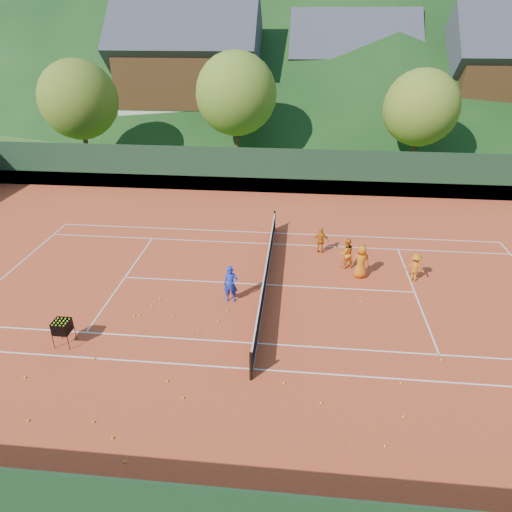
# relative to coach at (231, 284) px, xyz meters

# --- Properties ---
(ground) EXTENTS (400.00, 400.00, 0.00)m
(ground) POSITION_rel_coach_xyz_m (1.33, 1.43, -0.81)
(ground) COLOR #32561B
(ground) RESTS_ON ground
(clay_court) EXTENTS (40.00, 24.00, 0.02)m
(clay_court) POSITION_rel_coach_xyz_m (1.33, 1.43, -0.80)
(clay_court) COLOR #C3411F
(clay_court) RESTS_ON ground
(coach) EXTENTS (0.61, 0.42, 1.59)m
(coach) POSITION_rel_coach_xyz_m (0.00, 0.00, 0.00)
(coach) COLOR #1B31AF
(coach) RESTS_ON clay_court
(student_a) EXTENTS (0.86, 0.77, 1.48)m
(student_a) POSITION_rel_coach_xyz_m (4.91, 3.39, -0.05)
(student_a) COLOR orange
(student_a) RESTS_ON clay_court
(student_b) EXTENTS (0.80, 0.37, 1.34)m
(student_b) POSITION_rel_coach_xyz_m (3.78, 4.79, -0.13)
(student_b) COLOR orange
(student_b) RESTS_ON clay_court
(student_c) EXTENTS (0.82, 0.58, 1.58)m
(student_c) POSITION_rel_coach_xyz_m (5.49, 2.53, -0.00)
(student_c) COLOR #D26712
(student_c) RESTS_ON clay_court
(student_d) EXTENTS (0.94, 0.67, 1.32)m
(student_d) POSITION_rel_coach_xyz_m (7.85, 2.46, -0.14)
(student_d) COLOR orange
(student_d) RESTS_ON clay_court
(tennis_ball_0) EXTENTS (0.07, 0.07, 0.07)m
(tennis_ball_0) POSITION_rel_coach_xyz_m (5.33, 0.39, -0.76)
(tennis_ball_0) COLOR #D0E926
(tennis_ball_0) RESTS_ON clay_court
(tennis_ball_1) EXTENTS (0.07, 0.07, 0.07)m
(tennis_ball_1) POSITION_rel_coach_xyz_m (5.26, -6.81, -0.76)
(tennis_ball_1) COLOR #D0E926
(tennis_ball_1) RESTS_ON clay_court
(tennis_ball_2) EXTENTS (0.07, 0.07, 0.07)m
(tennis_ball_2) POSITION_rel_coach_xyz_m (-3.13, -0.74, -0.76)
(tennis_ball_2) COLOR #D0E926
(tennis_ball_2) RESTS_ON clay_court
(tennis_ball_3) EXTENTS (0.07, 0.07, 0.07)m
(tennis_ball_3) POSITION_rel_coach_xyz_m (-2.11, -1.33, -0.76)
(tennis_ball_3) COLOR #D0E926
(tennis_ball_3) RESTS_ON clay_court
(tennis_ball_4) EXTENTS (0.07, 0.07, 0.07)m
(tennis_ball_4) POSITION_rel_coach_xyz_m (3.57, -5.39, -0.76)
(tennis_ball_4) COLOR #D0E926
(tennis_ball_4) RESTS_ON clay_court
(tennis_ball_5) EXTENTS (0.07, 0.07, 0.07)m
(tennis_ball_5) POSITION_rel_coach_xyz_m (-0.05, -0.77, -0.76)
(tennis_ball_5) COLOR #D0E926
(tennis_ball_5) RESTS_ON clay_court
(tennis_ball_6) EXTENTS (0.07, 0.07, 0.07)m
(tennis_ball_6) POSITION_rel_coach_xyz_m (-3.02, -6.78, -0.76)
(tennis_ball_6) COLOR #D0E926
(tennis_ball_6) RESTS_ON clay_court
(tennis_ball_7) EXTENTS (0.07, 0.07, 0.07)m
(tennis_ball_7) POSITION_rel_coach_xyz_m (-2.26, -7.28, -0.76)
(tennis_ball_7) COLOR #D0E926
(tennis_ball_7) RESTS_ON clay_court
(tennis_ball_8) EXTENTS (0.07, 0.07, 0.07)m
(tennis_ball_8) POSITION_rel_coach_xyz_m (-3.44, -1.45, -0.76)
(tennis_ball_8) COLOR #D0E926
(tennis_ball_8) RESTS_ON clay_court
(tennis_ball_9) EXTENTS (0.07, 0.07, 0.07)m
(tennis_ball_9) POSITION_rel_coach_xyz_m (-3.64, -1.45, -0.76)
(tennis_ball_9) COLOR #D0E926
(tennis_ball_9) RESTS_ON clay_court
(tennis_ball_10) EXTENTS (0.07, 0.07, 0.07)m
(tennis_ball_10) POSITION_rel_coach_xyz_m (7.71, -2.99, -0.76)
(tennis_ball_10) COLOR #D0E926
(tennis_ball_10) RESTS_ON clay_court
(tennis_ball_11) EXTENTS (0.07, 0.07, 0.07)m
(tennis_ball_11) POSITION_rel_coach_xyz_m (-4.14, -4.10, -0.76)
(tennis_ball_11) COLOR #D0E926
(tennis_ball_11) RESTS_ON clay_court
(tennis_ball_12) EXTENTS (0.07, 0.07, 0.07)m
(tennis_ball_12) POSITION_rel_coach_xyz_m (5.96, -5.68, -0.76)
(tennis_ball_12) COLOR #D0E926
(tennis_ball_12) RESTS_ON clay_court
(tennis_ball_13) EXTENTS (0.07, 0.07, 0.07)m
(tennis_ball_13) POSITION_rel_coach_xyz_m (-2.97, -0.21, -0.76)
(tennis_ball_13) COLOR #D0E926
(tennis_ball_13) RESTS_ON clay_court
(tennis_ball_14) EXTENTS (0.07, 0.07, 0.07)m
(tennis_ball_14) POSITION_rel_coach_xyz_m (-0.29, -1.51, -0.76)
(tennis_ball_14) COLOR #D0E926
(tennis_ball_14) RESTS_ON clay_court
(tennis_ball_15) EXTENTS (0.07, 0.07, 0.07)m
(tennis_ball_15) POSITION_rel_coach_xyz_m (-1.65, -7.99, -0.76)
(tennis_ball_15) COLOR #D0E926
(tennis_ball_15) RESTS_ON clay_court
(tennis_ball_16) EXTENTS (0.07, 0.07, 0.07)m
(tennis_ball_16) POSITION_rel_coach_xyz_m (-0.91, -2.16, -0.76)
(tennis_ball_16) COLOR #D0E926
(tennis_ball_16) RESTS_ON clay_court
(tennis_ball_17) EXTENTS (0.07, 0.07, 0.07)m
(tennis_ball_17) POSITION_rel_coach_xyz_m (-6.00, -5.23, -0.76)
(tennis_ball_17) COLOR #D0E926
(tennis_ball_17) RESTS_ON clay_court
(tennis_ball_18) EXTENTS (0.07, 0.07, 0.07)m
(tennis_ball_18) POSITION_rel_coach_xyz_m (2.40, -4.66, -0.76)
(tennis_ball_18) COLOR #D0E926
(tennis_ball_18) RESTS_ON clay_court
(tennis_ball_19) EXTENTS (0.07, 0.07, 0.07)m
(tennis_ball_19) POSITION_rel_coach_xyz_m (-4.94, -6.92, -0.76)
(tennis_ball_19) COLOR #D0E926
(tennis_ball_19) RESTS_ON clay_court
(tennis_ball_20) EXTENTS (0.07, 0.07, 0.07)m
(tennis_ball_20) POSITION_rel_coach_xyz_m (6.13, -4.29, -0.76)
(tennis_ball_20) COLOR #D0E926
(tennis_ball_20) RESTS_ON clay_court
(tennis_ball_21) EXTENTS (0.07, 0.07, 0.07)m
(tennis_ball_21) POSITION_rel_coach_xyz_m (-0.66, -5.60, -0.76)
(tennis_ball_21) COLOR #D0E926
(tennis_ball_21) RESTS_ON clay_court
(tennis_ball_22) EXTENTS (0.07, 0.07, 0.07)m
(tennis_ball_22) POSITION_rel_coach_xyz_m (3.27, -2.67, -0.76)
(tennis_ball_22) COLOR #D0E926
(tennis_ball_22) RESTS_ON clay_court
(tennis_ball_23) EXTENTS (0.07, 0.07, 0.07)m
(tennis_ball_23) POSITION_rel_coach_xyz_m (-1.34, -4.93, -0.76)
(tennis_ball_23) COLOR #D0E926
(tennis_ball_23) RESTS_ON clay_court
(court_lines) EXTENTS (23.83, 11.03, 0.00)m
(court_lines) POSITION_rel_coach_xyz_m (1.33, 1.43, -0.79)
(court_lines) COLOR silver
(court_lines) RESTS_ON clay_court
(tennis_net) EXTENTS (0.10, 12.07, 1.10)m
(tennis_net) POSITION_rel_coach_xyz_m (1.33, 1.43, -0.29)
(tennis_net) COLOR black
(tennis_net) RESTS_ON clay_court
(perimeter_fence) EXTENTS (40.40, 24.24, 3.00)m
(perimeter_fence) POSITION_rel_coach_xyz_m (1.33, 1.43, 0.45)
(perimeter_fence) COLOR #15311C
(perimeter_fence) RESTS_ON clay_court
(ball_hopper) EXTENTS (0.57, 0.57, 1.00)m
(ball_hopper) POSITION_rel_coach_xyz_m (-5.50, -3.41, -0.05)
(ball_hopper) COLOR black
(ball_hopper) RESTS_ON clay_court
(chalet_left) EXTENTS (13.80, 9.93, 12.92)m
(chalet_left) POSITION_rel_coach_xyz_m (-8.67, 31.43, 4.83)
(chalet_left) COLOR beige
(chalet_left) RESTS_ON ground
(chalet_mid) EXTENTS (12.65, 8.82, 11.45)m
(chalet_mid) POSITION_rel_coach_xyz_m (7.33, 35.43, 4.18)
(chalet_mid) COLOR beige
(chalet_mid) RESTS_ON ground
(chalet_right) EXTENTS (11.50, 8.82, 11.91)m
(chalet_right) POSITION_rel_coach_xyz_m (21.33, 31.43, 4.44)
(chalet_right) COLOR beige
(chalet_right) RESTS_ON ground
(tree_a) EXTENTS (6.00, 6.00, 7.88)m
(tree_a) POSITION_rel_coach_xyz_m (-14.67, 19.43, 4.06)
(tree_a) COLOR #412A1A
(tree_a) RESTS_ON ground
(tree_b) EXTENTS (6.40, 6.40, 8.40)m
(tree_b) POSITION_rel_coach_xyz_m (-2.67, 21.43, 4.38)
(tree_b) COLOR #422B1A
(tree_b) RESTS_ON ground
(tree_c) EXTENTS (5.60, 5.60, 7.35)m
(tree_c) POSITION_rel_coach_xyz_m (11.33, 20.43, 3.73)
(tree_c) COLOR #3D2718
(tree_c) RESTS_ON ground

